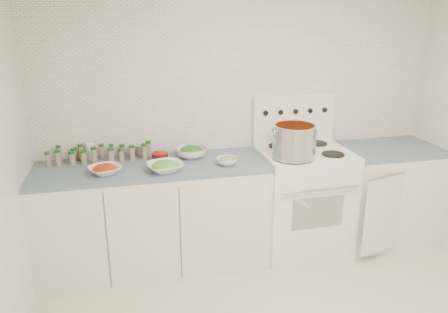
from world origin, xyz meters
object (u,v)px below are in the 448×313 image
at_px(bowl_tomato, 105,169).
at_px(bowl_snowpea, 165,167).
at_px(stove, 302,197).
at_px(stock_pot, 294,140).

xyz_separation_m(bowl_tomato, bowl_snowpea, (0.45, -0.05, 0.00)).
distance_m(stove, stock_pot, 0.64).
distance_m(stove, bowl_snowpea, 1.30).
height_order(bowl_tomato, bowl_snowpea, bowl_snowpea).
xyz_separation_m(stove, bowl_tomato, (-1.66, -0.10, 0.44)).
xyz_separation_m(stock_pot, bowl_snowpea, (-1.04, 0.02, -0.15)).
height_order(stove, stock_pot, stove).
height_order(stock_pot, bowl_tomato, stock_pot).
bearing_deg(bowl_snowpea, stock_pot, -1.24).
xyz_separation_m(stove, bowl_snowpea, (-1.21, -0.15, 0.44)).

